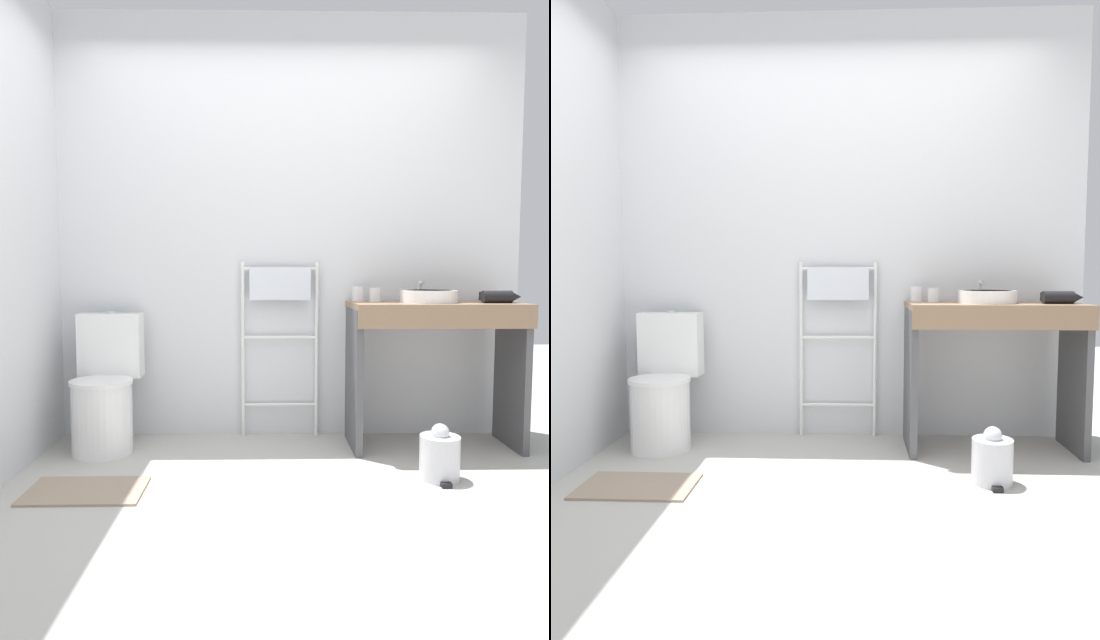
# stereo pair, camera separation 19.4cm
# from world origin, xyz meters

# --- Properties ---
(ground_plane) EXTENTS (12.00, 12.00, 0.00)m
(ground_plane) POSITION_xyz_m (0.00, 0.00, 0.00)
(ground_plane) COLOR #B2AFA8
(wall_back) EXTENTS (3.07, 0.12, 2.68)m
(wall_back) POSITION_xyz_m (0.00, 1.43, 1.34)
(wall_back) COLOR silver
(wall_back) RESTS_ON ground_plane
(wall_side) EXTENTS (0.12, 2.03, 2.68)m
(wall_side) POSITION_xyz_m (-1.47, 0.68, 1.34)
(wall_side) COLOR silver
(wall_side) RESTS_ON ground_plane
(toilet) EXTENTS (0.38, 0.49, 0.82)m
(toilet) POSITION_xyz_m (-1.06, 1.06, 0.34)
(toilet) COLOR white
(toilet) RESTS_ON ground_plane
(towel_radiator) EXTENTS (0.50, 0.06, 1.13)m
(towel_radiator) POSITION_xyz_m (-0.01, 1.32, 0.83)
(towel_radiator) COLOR white
(towel_radiator) RESTS_ON ground_plane
(vanity_counter) EXTENTS (1.00, 0.52, 0.88)m
(vanity_counter) POSITION_xyz_m (0.91, 1.07, 0.60)
(vanity_counter) COLOR #84664C
(vanity_counter) RESTS_ON ground_plane
(sink_basin) EXTENTS (0.33, 0.33, 0.07)m
(sink_basin) POSITION_xyz_m (0.86, 1.06, 0.92)
(sink_basin) COLOR white
(sink_basin) RESTS_ON vanity_counter
(faucet) EXTENTS (0.02, 0.10, 0.13)m
(faucet) POSITION_xyz_m (0.86, 1.24, 0.96)
(faucet) COLOR silver
(faucet) RESTS_ON vanity_counter
(cup_near_wall) EXTENTS (0.07, 0.07, 0.09)m
(cup_near_wall) POSITION_xyz_m (0.48, 1.26, 0.92)
(cup_near_wall) COLOR white
(cup_near_wall) RESTS_ON vanity_counter
(cup_near_edge) EXTENTS (0.07, 0.07, 0.08)m
(cup_near_edge) POSITION_xyz_m (0.57, 1.20, 0.92)
(cup_near_edge) COLOR white
(cup_near_edge) RESTS_ON vanity_counter
(hair_dryer) EXTENTS (0.23, 0.16, 0.07)m
(hair_dryer) POSITION_xyz_m (1.26, 1.01, 0.92)
(hair_dryer) COLOR black
(hair_dryer) RESTS_ON vanity_counter
(trash_bin) EXTENTS (0.20, 0.24, 0.29)m
(trash_bin) POSITION_xyz_m (0.78, 0.52, 0.12)
(trash_bin) COLOR silver
(trash_bin) RESTS_ON ground_plane
(bath_mat) EXTENTS (0.56, 0.36, 0.01)m
(bath_mat) POSITION_xyz_m (-0.98, 0.39, 0.01)
(bath_mat) COLOR gray
(bath_mat) RESTS_ON ground_plane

